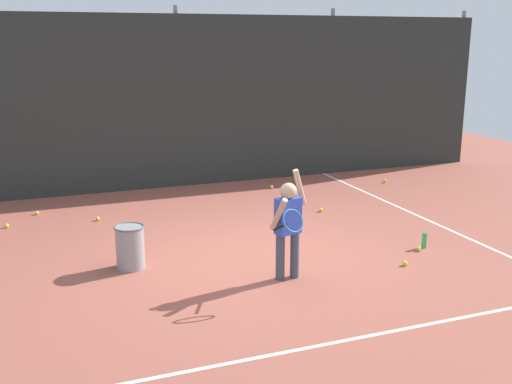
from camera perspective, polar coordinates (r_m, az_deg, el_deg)
ground_plane at (r=8.22m, az=0.30°, el=-6.05°), size 20.00×20.00×0.00m
court_line_baseline at (r=6.15m, az=8.97°, el=-13.60°), size 9.00×0.05×0.00m
court_line_sideline at (r=10.50m, az=14.53°, el=-1.93°), size 0.05×9.00×0.00m
back_fence_windscreen at (r=11.88m, az=-7.26°, el=8.40°), size 13.56×0.08×3.31m
fence_post_2 at (r=11.93m, az=-7.35°, el=8.78°), size 0.09×0.09×3.46m
fence_post_3 at (r=13.10m, az=7.07°, el=9.28°), size 0.09×0.09×3.46m
fence_post_4 at (r=14.93m, az=18.56°, el=9.27°), size 0.09×0.09×3.46m
tennis_player at (r=7.24m, az=3.06°, el=-2.86°), size 0.59×0.71×1.35m
ball_hopper at (r=7.87m, az=-11.82°, el=-5.07°), size 0.38×0.38×0.56m
water_bottle at (r=8.81m, az=15.62°, el=-4.41°), size 0.07×0.07×0.22m
tennis_ball_0 at (r=10.29m, az=6.16°, el=-1.69°), size 0.07×0.07×0.07m
tennis_ball_1 at (r=10.07m, az=-14.73°, el=-2.46°), size 0.07×0.07×0.07m
tennis_ball_2 at (r=11.81m, az=1.49°, el=0.48°), size 0.07×0.07×0.07m
tennis_ball_3 at (r=10.71m, az=-20.01°, el=-1.87°), size 0.07×0.07×0.07m
tennis_ball_4 at (r=8.68m, az=15.14°, el=-5.21°), size 0.07×0.07×0.07m
tennis_ball_5 at (r=8.10m, az=13.90°, el=-6.56°), size 0.07×0.07×0.07m
tennis_ball_7 at (r=12.57m, az=12.08°, el=1.02°), size 0.07×0.07×0.07m
tennis_ball_8 at (r=10.15m, az=-22.51°, el=-2.97°), size 0.07×0.07×0.07m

